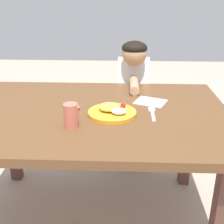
{
  "coord_description": "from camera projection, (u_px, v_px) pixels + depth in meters",
  "views": [
    {
      "loc": [
        0.16,
        -1.34,
        1.22
      ],
      "look_at": [
        0.11,
        -0.06,
        0.68
      ],
      "focal_mm": 47.29,
      "sensor_mm": 36.0,
      "label": 1
    }
  ],
  "objects": [
    {
      "name": "drinking_cup",
      "position": [
        71.0,
        116.0,
        1.26
      ],
      "size": [
        0.06,
        0.06,
        0.11
      ],
      "primitive_type": "cylinder",
      "color": "#DA6A58",
      "rests_on": "dining_table"
    },
    {
      "name": "spoon",
      "position": [
        76.0,
        111.0,
        1.42
      ],
      "size": [
        0.07,
        0.2,
        0.02
      ],
      "rotation": [
        0.0,
        0.0,
        1.78
      ],
      "color": "tan",
      "rests_on": "dining_table"
    },
    {
      "name": "fork",
      "position": [
        152.0,
        113.0,
        1.42
      ],
      "size": [
        0.03,
        0.2,
        0.01
      ],
      "rotation": [
        0.0,
        0.0,
        1.57
      ],
      "color": "silver",
      "rests_on": "dining_table"
    },
    {
      "name": "plate",
      "position": [
        112.0,
        111.0,
        1.39
      ],
      "size": [
        0.23,
        0.23,
        0.05
      ],
      "color": "gold",
      "rests_on": "dining_table"
    },
    {
      "name": "napkin",
      "position": [
        150.0,
        102.0,
        1.56
      ],
      "size": [
        0.19,
        0.17,
        0.0
      ],
      "primitive_type": "cube",
      "rotation": [
        0.0,
        0.0,
        -0.4
      ],
      "color": "white",
      "rests_on": "dining_table"
    },
    {
      "name": "dining_table",
      "position": [
        92.0,
        125.0,
        1.48
      ],
      "size": [
        1.36,
        0.92,
        0.66
      ],
      "color": "brown",
      "rests_on": "ground_plane"
    },
    {
      "name": "person",
      "position": [
        133.0,
        104.0,
        2.02
      ],
      "size": [
        0.2,
        0.47,
        0.93
      ],
      "rotation": [
        0.0,
        0.0,
        3.14
      ],
      "color": "#344869",
      "rests_on": "ground_plane"
    },
    {
      "name": "ground_plane",
      "position": [
        94.0,
        216.0,
        1.71
      ],
      "size": [
        8.0,
        8.0,
        0.0
      ],
      "primitive_type": "plane",
      "color": "#B5A08F"
    }
  ]
}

